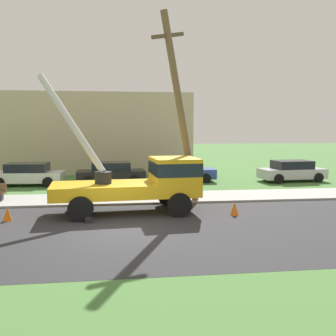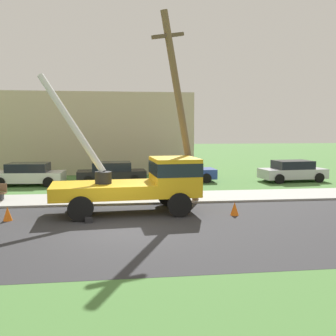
# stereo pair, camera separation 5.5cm
# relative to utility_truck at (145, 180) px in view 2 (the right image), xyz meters

# --- Properties ---
(ground_plane) EXTENTS (120.00, 120.00, 0.00)m
(ground_plane) POSITION_rel_utility_truck_xyz_m (-1.06, 9.06, -1.41)
(ground_plane) COLOR #477538
(road_asphalt) EXTENTS (80.00, 8.93, 0.01)m
(road_asphalt) POSITION_rel_utility_truck_xyz_m (-1.06, -2.94, -1.40)
(road_asphalt) COLOR #2B2B2D
(road_asphalt) RESTS_ON ground
(sidewalk_strip) EXTENTS (80.00, 3.06, 0.10)m
(sidewalk_strip) POSITION_rel_utility_truck_xyz_m (-1.06, 3.05, -1.36)
(sidewalk_strip) COLOR #9E9E99
(sidewalk_strip) RESTS_ON ground
(utility_truck) EXTENTS (6.93, 3.23, 5.98)m
(utility_truck) POSITION_rel_utility_truck_xyz_m (0.00, 0.00, 0.00)
(utility_truck) COLOR gold
(utility_truck) RESTS_ON ground
(leaning_utility_pole) EXTENTS (2.52, 1.75, 8.84)m
(leaning_utility_pole) POSITION_rel_utility_truck_xyz_m (1.74, 1.33, 3.13)
(leaning_utility_pole) COLOR brown
(leaning_utility_pole) RESTS_ON ground
(traffic_cone_ahead) EXTENTS (0.36, 0.36, 0.56)m
(traffic_cone_ahead) POSITION_rel_utility_truck_xyz_m (3.67, -1.14, -1.13)
(traffic_cone_ahead) COLOR orange
(traffic_cone_ahead) RESTS_ON ground
(traffic_cone_behind) EXTENTS (0.36, 0.36, 0.56)m
(traffic_cone_behind) POSITION_rel_utility_truck_xyz_m (-5.49, -0.93, -1.13)
(traffic_cone_behind) COLOR orange
(traffic_cone_behind) RESTS_ON ground
(traffic_cone_curbside) EXTENTS (0.36, 0.36, 0.56)m
(traffic_cone_curbside) POSITION_rel_utility_truck_xyz_m (1.94, 1.10, -1.13)
(traffic_cone_curbside) COLOR orange
(traffic_cone_curbside) RESTS_ON ground
(parked_sedan_white) EXTENTS (4.51, 2.20, 1.42)m
(parked_sedan_white) POSITION_rel_utility_truck_xyz_m (-6.85, 8.61, -0.70)
(parked_sedan_white) COLOR silver
(parked_sedan_white) RESTS_ON ground
(parked_sedan_black) EXTENTS (4.48, 2.15, 1.42)m
(parked_sedan_black) POSITION_rel_utility_truck_xyz_m (-1.62, 8.71, -0.70)
(parked_sedan_black) COLOR black
(parked_sedan_black) RESTS_ON ground
(parked_sedan_blue) EXTENTS (4.44, 2.08, 1.42)m
(parked_sedan_blue) POSITION_rel_utility_truck_xyz_m (3.13, 9.01, -0.70)
(parked_sedan_blue) COLOR #263F99
(parked_sedan_blue) RESTS_ON ground
(parked_sedan_silver) EXTENTS (4.54, 2.26, 1.42)m
(parked_sedan_silver) POSITION_rel_utility_truck_xyz_m (10.62, 8.27, -0.70)
(parked_sedan_silver) COLOR #B7B7BF
(parked_sedan_silver) RESTS_ON ground
(lowrise_building_backdrop) EXTENTS (18.00, 6.00, 6.40)m
(lowrise_building_backdrop) POSITION_rel_utility_truck_xyz_m (-4.22, 16.46, 1.79)
(lowrise_building_backdrop) COLOR #C6B293
(lowrise_building_backdrop) RESTS_ON ground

